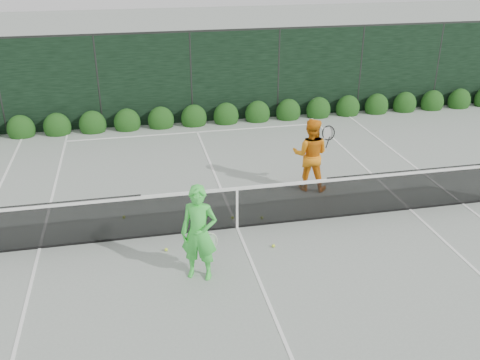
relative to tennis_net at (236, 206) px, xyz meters
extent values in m
plane|color=gray|center=(0.02, 0.00, -0.53)|extent=(80.00, 80.00, 0.00)
cube|color=black|center=(-4.18, 0.00, -0.02)|extent=(4.40, 0.01, 1.02)
cube|color=black|center=(0.02, 0.00, -0.05)|extent=(4.00, 0.01, 0.96)
cube|color=black|center=(4.22, 0.00, -0.02)|extent=(4.40, 0.01, 1.02)
cube|color=white|center=(0.02, 0.00, 0.41)|extent=(12.80, 0.03, 0.07)
cube|color=black|center=(0.02, 0.00, -0.51)|extent=(12.80, 0.02, 0.04)
cube|color=white|center=(0.02, 0.00, -0.07)|extent=(0.05, 0.03, 0.91)
imported|color=#40DA47|center=(-1.01, -1.64, 0.39)|extent=(0.79, 0.66, 1.85)
torus|color=silver|center=(-0.81, -1.54, 0.13)|extent=(0.30, 0.03, 0.30)
cylinder|color=black|center=(-0.81, -1.54, -0.11)|extent=(0.10, 0.03, 0.30)
imported|color=orange|center=(2.19, 1.58, 0.39)|extent=(1.10, 0.99, 1.84)
torus|color=black|center=(2.54, 1.38, 0.99)|extent=(0.30, 0.11, 0.30)
cylinder|color=black|center=(2.54, 1.38, 0.75)|extent=(0.10, 0.03, 0.30)
cube|color=white|center=(5.51, 0.00, -0.53)|extent=(0.06, 23.77, 0.01)
cube|color=white|center=(-4.09, 0.00, -0.53)|extent=(0.06, 23.77, 0.01)
cube|color=white|center=(4.14, 0.00, -0.53)|extent=(0.06, 23.77, 0.01)
cube|color=white|center=(0.02, 11.88, -0.53)|extent=(11.03, 0.06, 0.01)
cube|color=white|center=(0.02, 6.40, -0.53)|extent=(8.23, 0.06, 0.01)
cube|color=white|center=(0.02, 0.00, -0.53)|extent=(0.06, 12.80, 0.01)
cube|color=black|center=(0.02, 7.50, 0.97)|extent=(32.00, 0.06, 3.00)
cube|color=#262826|center=(0.02, 7.50, 2.50)|extent=(32.00, 0.06, 0.06)
cylinder|color=#262826|center=(-2.98, 7.50, 0.97)|extent=(0.08, 0.08, 3.00)
cylinder|color=#262826|center=(0.02, 7.50, 0.97)|extent=(0.08, 0.08, 3.00)
cylinder|color=#262826|center=(3.02, 7.50, 0.97)|extent=(0.08, 0.08, 3.00)
cylinder|color=#262826|center=(6.02, 7.50, 0.97)|extent=(0.08, 0.08, 3.00)
cylinder|color=#262826|center=(9.02, 7.50, 0.97)|extent=(0.08, 0.08, 3.00)
ellipsoid|color=#153C10|center=(-5.48, 7.15, -0.30)|extent=(0.86, 0.65, 0.94)
ellipsoid|color=#153C10|center=(-4.38, 7.15, -0.30)|extent=(0.86, 0.65, 0.94)
ellipsoid|color=#153C10|center=(-3.28, 7.15, -0.30)|extent=(0.86, 0.65, 0.94)
ellipsoid|color=#153C10|center=(-2.18, 7.15, -0.30)|extent=(0.86, 0.65, 0.94)
ellipsoid|color=#153C10|center=(-1.08, 7.15, -0.30)|extent=(0.86, 0.65, 0.94)
ellipsoid|color=#153C10|center=(0.02, 7.15, -0.30)|extent=(0.86, 0.65, 0.94)
ellipsoid|color=#153C10|center=(1.12, 7.15, -0.30)|extent=(0.86, 0.65, 0.94)
ellipsoid|color=#153C10|center=(2.22, 7.15, -0.30)|extent=(0.86, 0.65, 0.94)
ellipsoid|color=#153C10|center=(3.32, 7.15, -0.30)|extent=(0.86, 0.65, 0.94)
ellipsoid|color=#153C10|center=(4.42, 7.15, -0.30)|extent=(0.86, 0.65, 0.94)
ellipsoid|color=#153C10|center=(5.52, 7.15, -0.30)|extent=(0.86, 0.65, 0.94)
ellipsoid|color=#153C10|center=(6.62, 7.15, -0.30)|extent=(0.86, 0.65, 0.94)
ellipsoid|color=#153C10|center=(7.72, 7.15, -0.30)|extent=(0.86, 0.65, 0.94)
ellipsoid|color=#153C10|center=(8.82, 7.15, -0.30)|extent=(0.86, 0.65, 0.94)
ellipsoid|color=#153C10|center=(9.92, 7.15, -0.30)|extent=(0.86, 0.65, 0.94)
sphere|color=#D7F737|center=(0.00, 0.42, -0.50)|extent=(0.07, 0.07, 0.07)
sphere|color=#D7F737|center=(-0.93, 1.06, -0.50)|extent=(0.07, 0.07, 0.07)
sphere|color=#D7F737|center=(0.59, -0.94, -0.50)|extent=(0.07, 0.07, 0.07)
sphere|color=#D7F737|center=(-2.39, 0.95, -0.50)|extent=(0.07, 0.07, 0.07)
sphere|color=#D7F737|center=(-1.57, -0.64, -0.50)|extent=(0.07, 0.07, 0.07)
sphere|color=#D7F737|center=(0.65, 0.27, -0.50)|extent=(0.07, 0.07, 0.07)
camera|label=1|loc=(-2.03, -9.97, 5.26)|focal=40.00mm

